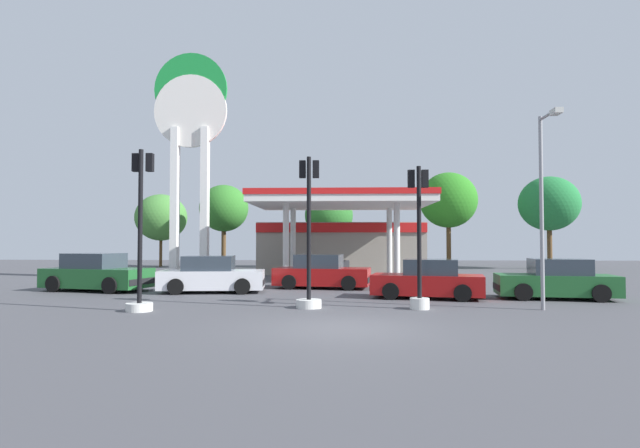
{
  "coord_description": "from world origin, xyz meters",
  "views": [
    {
      "loc": [
        -0.06,
        -12.68,
        2.15
      ],
      "look_at": [
        -1.16,
        14.79,
        3.09
      ],
      "focal_mm": 28.5,
      "sensor_mm": 36.0,
      "label": 1
    }
  ],
  "objects": [
    {
      "name": "gas_station",
      "position": [
        -0.02,
        21.17,
        2.15
      ],
      "size": [
        10.81,
        13.64,
        4.75
      ],
      "color": "gray",
      "rests_on": "ground"
    },
    {
      "name": "car_0",
      "position": [
        -5.46,
        8.5,
        0.7
      ],
      "size": [
        4.46,
        2.3,
        1.54
      ],
      "color": "black",
      "rests_on": "ground"
    },
    {
      "name": "tree_0",
      "position": [
        -15.32,
        29.89,
        4.17
      ],
      "size": [
        4.34,
        4.34,
        6.16
      ],
      "color": "brown",
      "rests_on": "ground"
    },
    {
      "name": "station_pole_sign",
      "position": [
        -8.52,
        15.44,
        8.2
      ],
      "size": [
        4.14,
        0.56,
        12.82
      ],
      "color": "white",
      "rests_on": "ground"
    },
    {
      "name": "tree_2",
      "position": [
        -0.99,
        28.37,
        4.25
      ],
      "size": [
        3.89,
        3.89,
        6.21
      ],
      "color": "brown",
      "rests_on": "ground"
    },
    {
      "name": "car_2",
      "position": [
        7.97,
        6.62,
        0.68
      ],
      "size": [
        4.39,
        2.37,
        1.5
      ],
      "color": "black",
      "rests_on": "ground"
    },
    {
      "name": "traffic_signal_0",
      "position": [
        2.45,
        3.62,
        1.8
      ],
      "size": [
        0.65,
        0.66,
        4.55
      ],
      "color": "silver",
      "rests_on": "ground"
    },
    {
      "name": "traffic_signal_1",
      "position": [
        -6.24,
        2.78,
        1.78
      ],
      "size": [
        0.81,
        0.81,
        5.0
      ],
      "color": "silver",
      "rests_on": "ground"
    },
    {
      "name": "car_1",
      "position": [
        3.24,
        6.65,
        0.67
      ],
      "size": [
        4.39,
        2.56,
        1.47
      ],
      "color": "black",
      "rests_on": "ground"
    },
    {
      "name": "corner_streetlamp",
      "position": [
        6.28,
        3.3,
        3.73
      ],
      "size": [
        0.24,
        1.48,
        6.1
      ],
      "color": "gray",
      "rests_on": "ground"
    },
    {
      "name": "tree_3",
      "position": [
        8.85,
        29.4,
        5.53
      ],
      "size": [
        4.7,
        4.7,
        7.82
      ],
      "color": "brown",
      "rests_on": "ground"
    },
    {
      "name": "tree_1",
      "position": [
        -9.4,
        27.62,
        4.78
      ],
      "size": [
        3.9,
        3.9,
        6.68
      ],
      "color": "brown",
      "rests_on": "ground"
    },
    {
      "name": "ground_plane",
      "position": [
        0.0,
        0.0,
        0.0
      ],
      "size": [
        90.0,
        90.0,
        0.0
      ],
      "primitive_type": "plane",
      "color": "#47474C",
      "rests_on": "ground"
    },
    {
      "name": "traffic_signal_2",
      "position": [
        -1.08,
        3.76,
        1.67
      ],
      "size": [
        0.82,
        0.82,
        4.9
      ],
      "color": "silver",
      "rests_on": "ground"
    },
    {
      "name": "car_3",
      "position": [
        -0.91,
        10.58,
        0.7
      ],
      "size": [
        4.54,
        2.46,
        1.55
      ],
      "color": "black",
      "rests_on": "ground"
    },
    {
      "name": "tree_4",
      "position": [
        16.16,
        27.33,
        5.06
      ],
      "size": [
        4.57,
        4.57,
        7.19
      ],
      "color": "brown",
      "rests_on": "ground"
    },
    {
      "name": "car_4",
      "position": [
        -10.64,
        8.97,
        0.74
      ],
      "size": [
        4.87,
        2.9,
        1.63
      ],
      "color": "black",
      "rests_on": "ground"
    }
  ]
}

